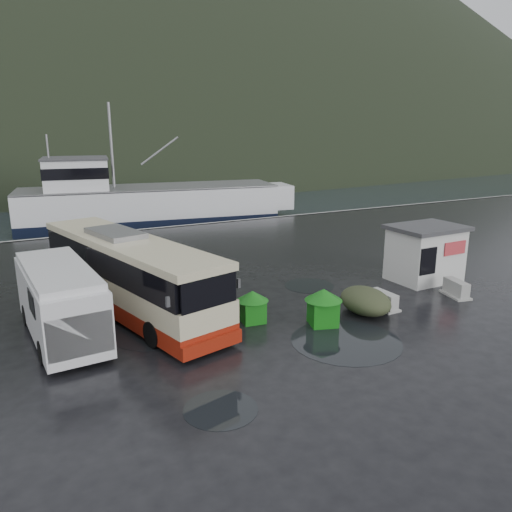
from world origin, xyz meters
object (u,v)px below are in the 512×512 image
coach_bus (131,310)px  fishing_trawler (151,208)px  white_van (64,337)px  dome_tent (365,312)px  jersey_barrier_a (455,296)px  waste_bin_right (323,325)px  jersey_barrier_b (383,308)px  waste_bin_left (252,321)px  ticket_kiosk (423,280)px

coach_bus → fishing_trawler: 27.13m
white_van → dome_tent: 12.04m
jersey_barrier_a → dome_tent: bearing=177.5°
coach_bus → waste_bin_right: bearing=-52.6°
coach_bus → waste_bin_right: coach_bus is taller
waste_bin_right → jersey_barrier_b: size_ratio=1.01×
waste_bin_left → ticket_kiosk: size_ratio=0.36×
dome_tent → ticket_kiosk: bearing=22.7°
waste_bin_right → fishing_trawler: 31.02m
jersey_barrier_b → fishing_trawler: fishing_trawler is taller
jersey_barrier_a → fishing_trawler: (-5.92, 30.91, 0.00)m
white_van → waste_bin_left: (6.96, -1.84, 0.00)m
ticket_kiosk → jersey_barrier_a: bearing=-103.0°
coach_bus → waste_bin_left: coach_bus is taller
waste_bin_right → jersey_barrier_b: bearing=6.0°
fishing_trawler → jersey_barrier_a: bearing=-70.7°
waste_bin_right → dome_tent: size_ratio=0.56×
dome_tent → ticket_kiosk: 6.07m
waste_bin_right → ticket_kiosk: (7.94, 2.64, 0.00)m
coach_bus → white_van: size_ratio=1.80×
white_van → dome_tent: bearing=-19.3°
ticket_kiosk → jersey_barrier_a: 2.61m
ticket_kiosk → fishing_trawler: size_ratio=0.13×
waste_bin_left → jersey_barrier_b: size_ratio=0.88×
fishing_trawler → waste_bin_left: bearing=-89.0°
white_van → jersey_barrier_b: white_van is taller
waste_bin_right → ticket_kiosk: ticket_kiosk is taller
fishing_trawler → jersey_barrier_b: bearing=-78.0°
coach_bus → white_van: coach_bus is taller
coach_bus → waste_bin_left: (4.07, -3.50, 0.00)m
jersey_barrier_a → waste_bin_right: bearing=-179.4°
waste_bin_left → waste_bin_right: waste_bin_right is taller
white_van → ticket_kiosk: (17.24, -0.74, 0.00)m
dome_tent → jersey_barrier_a: dome_tent is taller
coach_bus → jersey_barrier_b: coach_bus is taller
jersey_barrier_a → waste_bin_left: bearing=171.5°
waste_bin_left → waste_bin_right: bearing=-33.2°
waste_bin_left → fishing_trawler: size_ratio=0.05×
waste_bin_left → jersey_barrier_a: waste_bin_left is taller
waste_bin_left → jersey_barrier_a: size_ratio=0.87×
waste_bin_left → ticket_kiosk: (10.28, 1.10, 0.00)m
coach_bus → jersey_barrier_b: size_ratio=8.06×
ticket_kiosk → fishing_trawler: (-6.43, 28.35, 0.00)m
coach_bus → jersey_barrier_b: (9.78, -4.69, 0.00)m
jersey_barrier_b → coach_bus: bearing=154.4°
coach_bus → ticket_kiosk: size_ratio=3.30×
coach_bus → jersey_barrier_b: bearing=-40.1°
coach_bus → white_van: 3.34m
white_van → dome_tent: white_van is taller
dome_tent → fishing_trawler: (-0.83, 30.69, 0.00)m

